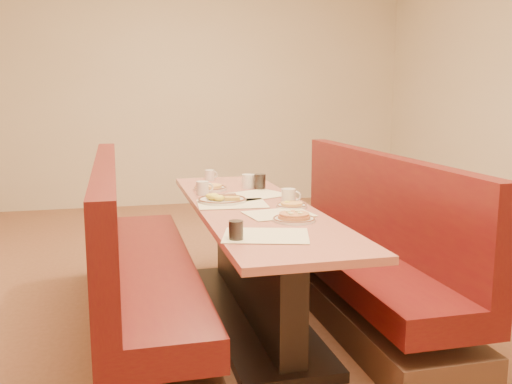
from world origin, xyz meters
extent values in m
plane|color=#9E6647|center=(0.00, 0.00, 0.00)|extent=(8.00, 8.00, 0.00)
cube|color=beige|center=(0.00, 4.00, 1.40)|extent=(6.00, 0.04, 2.80)
cube|color=black|center=(0.00, 0.00, 0.03)|extent=(0.55, 1.88, 0.06)
cube|color=black|center=(0.00, 0.00, 0.35)|extent=(0.15, 1.75, 0.71)
cube|color=#B86555|center=(0.00, 0.00, 0.73)|extent=(0.70, 2.50, 0.04)
cube|color=#4C3326|center=(-0.68, 0.00, 0.10)|extent=(0.55, 2.50, 0.20)
cube|color=#57160E|center=(-0.68, 0.00, 0.37)|extent=(0.55, 2.50, 0.16)
cube|color=#57160E|center=(-0.89, 0.00, 0.75)|extent=(0.12, 2.50, 0.60)
cube|color=#4C3326|center=(0.68, 0.00, 0.10)|extent=(0.55, 2.50, 0.20)
cube|color=#57160E|center=(0.68, 0.00, 0.37)|extent=(0.55, 2.50, 0.16)
cube|color=#57160E|center=(0.89, 0.00, 0.75)|extent=(0.12, 2.50, 0.60)
cube|color=beige|center=(-0.12, -0.77, 0.75)|extent=(0.49, 0.42, 0.00)
cube|color=beige|center=(0.08, -0.30, 0.75)|extent=(0.41, 0.33, 0.00)
cube|color=beige|center=(-0.12, 0.07, 0.75)|extent=(0.46, 0.36, 0.00)
cube|color=beige|center=(0.09, 0.34, 0.75)|extent=(0.53, 0.47, 0.00)
cylinder|color=silver|center=(0.12, -0.48, 0.76)|extent=(0.24, 0.24, 0.02)
torus|color=brown|center=(0.12, -0.48, 0.77)|extent=(0.24, 0.24, 0.01)
cylinder|color=#D0804A|center=(0.12, -0.48, 0.77)|extent=(0.18, 0.18, 0.02)
cylinder|color=#D0804A|center=(0.12, -0.48, 0.79)|extent=(0.17, 0.17, 0.01)
cylinder|color=#EEE79B|center=(0.15, -0.46, 0.80)|extent=(0.03, 0.03, 0.01)
cylinder|color=#EEE79B|center=(0.09, -0.45, 0.80)|extent=(0.03, 0.03, 0.01)
cylinder|color=#EEE79B|center=(0.09, -0.51, 0.80)|extent=(0.03, 0.03, 0.01)
cylinder|color=#EEE79B|center=(0.14, -0.51, 0.80)|extent=(0.03, 0.03, 0.01)
cylinder|color=silver|center=(-0.17, 0.16, 0.76)|extent=(0.32, 0.32, 0.02)
torus|color=brown|center=(-0.17, 0.16, 0.77)|extent=(0.31, 0.31, 0.01)
ellipsoid|color=yellow|center=(-0.23, 0.14, 0.79)|extent=(0.08, 0.08, 0.04)
ellipsoid|color=yellow|center=(-0.20, 0.10, 0.79)|extent=(0.07, 0.07, 0.04)
ellipsoid|color=yellow|center=(-0.24, 0.19, 0.79)|extent=(0.06, 0.06, 0.03)
cylinder|color=brown|center=(-0.13, 0.17, 0.78)|extent=(0.11, 0.03, 0.02)
cylinder|color=brown|center=(-0.12, 0.21, 0.78)|extent=(0.11, 0.03, 0.02)
cube|color=gold|center=(-0.11, 0.11, 0.78)|extent=(0.10, 0.08, 0.02)
cylinder|color=silver|center=(0.22, -0.11, 0.76)|extent=(0.19, 0.19, 0.01)
torus|color=brown|center=(0.22, -0.11, 0.76)|extent=(0.19, 0.19, 0.01)
cylinder|color=#EBA353|center=(0.22, -0.11, 0.77)|extent=(0.13, 0.13, 0.01)
ellipsoid|color=yellow|center=(0.20, -0.10, 0.78)|extent=(0.04, 0.04, 0.02)
cylinder|color=silver|center=(-0.17, 0.63, 0.76)|extent=(0.24, 0.24, 0.02)
torus|color=brown|center=(-0.17, 0.63, 0.77)|extent=(0.24, 0.24, 0.01)
cylinder|color=#EBA353|center=(-0.17, 0.63, 0.78)|extent=(0.17, 0.17, 0.02)
ellipsoid|color=yellow|center=(-0.20, 0.65, 0.79)|extent=(0.05, 0.05, 0.03)
cylinder|color=silver|center=(0.23, 0.00, 0.80)|extent=(0.09, 0.09, 0.10)
torus|color=silver|center=(0.28, -0.01, 0.80)|extent=(0.07, 0.03, 0.07)
cylinder|color=black|center=(0.23, 0.00, 0.84)|extent=(0.08, 0.08, 0.01)
cylinder|color=silver|center=(-0.25, 0.46, 0.80)|extent=(0.09, 0.09, 0.09)
torus|color=silver|center=(-0.20, 0.46, 0.80)|extent=(0.07, 0.02, 0.07)
cylinder|color=black|center=(-0.25, 0.46, 0.84)|extent=(0.07, 0.07, 0.01)
cylinder|color=silver|center=(0.12, 0.65, 0.80)|extent=(0.10, 0.10, 0.10)
torus|color=silver|center=(0.17, 0.64, 0.80)|extent=(0.07, 0.02, 0.07)
cylinder|color=black|center=(0.12, 0.65, 0.85)|extent=(0.08, 0.08, 0.01)
cylinder|color=silver|center=(-0.09, 1.10, 0.79)|extent=(0.08, 0.08, 0.08)
torus|color=silver|center=(-0.05, 1.11, 0.79)|extent=(0.06, 0.02, 0.06)
cylinder|color=black|center=(-0.09, 1.10, 0.83)|extent=(0.07, 0.07, 0.01)
cylinder|color=black|center=(-0.28, -0.81, 0.80)|extent=(0.07, 0.07, 0.09)
cylinder|color=silver|center=(-0.28, -0.81, 0.80)|extent=(0.07, 0.07, 0.10)
cylinder|color=black|center=(0.19, 0.57, 0.81)|extent=(0.08, 0.08, 0.11)
cylinder|color=silver|center=(0.19, 0.57, 0.81)|extent=(0.08, 0.08, 0.11)
camera|label=1|loc=(-0.83, -3.41, 1.45)|focal=40.00mm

